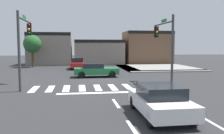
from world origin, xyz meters
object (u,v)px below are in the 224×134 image
Objects in this scene: car_red at (77,63)px; car_white at (160,100)px; traffic_signal_southwest at (24,37)px; traffic_signal_southeast at (165,39)px; car_green at (96,70)px; roadside_tree at (32,44)px.

car_red reaches higher than car_white.
car_red is (3.82, 13.96, -2.99)m from traffic_signal_southwest.
traffic_signal_southwest is 1.01× the size of traffic_signal_southeast.
car_red reaches higher than car_green.
traffic_signal_southeast is at bearing -44.46° from car_green.
car_green is at bearing 45.54° from traffic_signal_southeast.
traffic_signal_southwest is 11.67m from car_white.
roadside_tree is at bearing 37.52° from traffic_signal_southeast.
car_green is 1.03× the size of car_white.
roadside_tree is at bearing 123.61° from car_green.
traffic_signal_southwest reaches higher than car_green.
roadside_tree is (-13.43, 17.49, -0.31)m from traffic_signal_southeast.
car_red is at bearing 9.16° from car_white.
traffic_signal_southeast is at bearing 26.79° from car_red.
traffic_signal_southeast is 1.27× the size of car_red.
car_red is 0.97× the size of car_green.
traffic_signal_southwest is 1.25× the size of car_green.
traffic_signal_southeast reaches higher than roadside_tree.
car_red is 22.72m from car_white.
traffic_signal_southeast is 1.28× the size of car_white.
roadside_tree is at bearing 21.08° from car_white.
traffic_signal_southwest is 1.28× the size of car_red.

